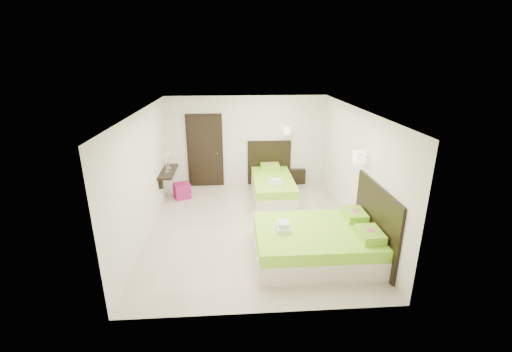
{
  "coord_description": "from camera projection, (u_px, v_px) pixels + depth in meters",
  "views": [
    {
      "loc": [
        -0.4,
        -6.87,
        3.62
      ],
      "look_at": [
        0.1,
        0.3,
        1.1
      ],
      "focal_mm": 24.0,
      "sensor_mm": 36.0,
      "label": 1
    }
  ],
  "objects": [
    {
      "name": "bed_double",
      "position": [
        320.0,
        241.0,
        6.43
      ],
      "size": [
        2.27,
        1.93,
        1.87
      ],
      "color": "beige",
      "rests_on": "ground"
    },
    {
      "name": "console_shelf",
      "position": [
        168.0,
        172.0,
        8.8
      ],
      "size": [
        0.35,
        1.2,
        0.78
      ],
      "color": "black",
      "rests_on": "ground"
    },
    {
      "name": "door",
      "position": [
        205.0,
        151.0,
        9.81
      ],
      "size": [
        1.02,
        0.15,
        2.14
      ],
      "color": "black",
      "rests_on": "ground"
    },
    {
      "name": "bed_single",
      "position": [
        273.0,
        185.0,
        9.3
      ],
      "size": [
        1.27,
        2.11,
        1.74
      ],
      "color": "beige",
      "rests_on": "ground"
    },
    {
      "name": "nightstand",
      "position": [
        295.0,
        175.0,
        10.35
      ],
      "size": [
        0.55,
        0.49,
        0.45
      ],
      "primitive_type": "cube",
      "rotation": [
        0.0,
        0.0,
        0.09
      ],
      "color": "black",
      "rests_on": "ground"
    },
    {
      "name": "ottoman",
      "position": [
        182.0,
        191.0,
        9.21
      ],
      "size": [
        0.52,
        0.52,
        0.4
      ],
      "primitive_type": "cube",
      "rotation": [
        0.0,
        0.0,
        0.38
      ],
      "color": "#891252",
      "rests_on": "ground"
    },
    {
      "name": "floor",
      "position": [
        252.0,
        227.0,
        7.69
      ],
      "size": [
        5.5,
        5.5,
        0.0
      ],
      "primitive_type": "plane",
      "color": "#BDB09D",
      "rests_on": "ground"
    }
  ]
}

